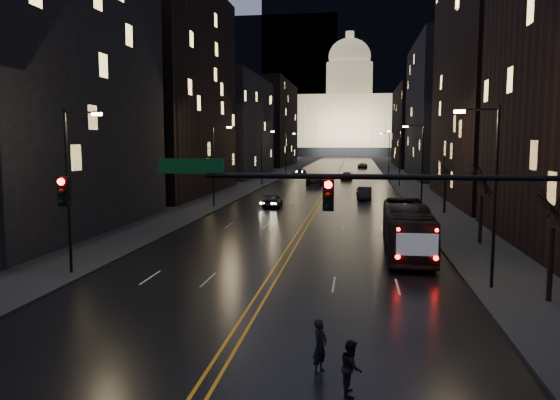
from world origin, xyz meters
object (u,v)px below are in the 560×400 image
at_px(bus, 407,230).
at_px(pedestrian_a, 320,346).
at_px(traffic_signal, 405,212).
at_px(receding_car_a, 365,193).
at_px(oncoming_car_a, 273,200).
at_px(oncoming_car_b, 270,201).
at_px(pedestrian_b, 351,367).

height_order(bus, pedestrian_a, bus).
height_order(traffic_signal, receding_car_a, traffic_signal).
xyz_separation_m(oncoming_car_a, receding_car_a, (10.08, 9.07, 0.01)).
bearing_deg(bus, oncoming_car_b, 119.87).
bearing_deg(receding_car_a, pedestrian_a, -90.51).
relative_size(oncoming_car_a, pedestrian_a, 2.64).
relative_size(traffic_signal, pedestrian_b, 10.73).
distance_m(traffic_signal, oncoming_car_a, 42.90).
xyz_separation_m(oncoming_car_b, pedestrian_a, (8.38, -41.92, 0.18)).
bearing_deg(traffic_signal, bus, 84.57).
distance_m(traffic_signal, pedestrian_b, 5.00).
height_order(receding_car_a, pedestrian_a, pedestrian_a).
relative_size(bus, pedestrian_b, 7.26).
distance_m(receding_car_a, pedestrian_b, 52.42).
relative_size(oncoming_car_a, receding_car_a, 0.95).
bearing_deg(receding_car_a, oncoming_car_b, -136.89).
bearing_deg(pedestrian_a, oncoming_car_a, 35.67).
relative_size(traffic_signal, oncoming_car_b, 4.17).
bearing_deg(pedestrian_a, bus, 11.91).
bearing_deg(bus, pedestrian_b, -98.19).
bearing_deg(oncoming_car_a, pedestrian_b, 99.92).
distance_m(oncoming_car_a, oncoming_car_b, 0.36).
height_order(oncoming_car_a, pedestrian_a, pedestrian_a).
height_order(traffic_signal, bus, traffic_signal).
distance_m(traffic_signal, bus, 18.49).
bearing_deg(pedestrian_b, oncoming_car_b, 10.39).
relative_size(oncoming_car_a, oncoming_car_b, 1.10).
distance_m(traffic_signal, oncoming_car_b, 42.91).
bearing_deg(receding_car_a, bus, -84.21).
xyz_separation_m(oncoming_car_a, oncoming_car_b, (-0.34, -0.09, -0.09)).
relative_size(receding_car_a, pedestrian_a, 2.77).
distance_m(bus, pedestrian_b, 20.37).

